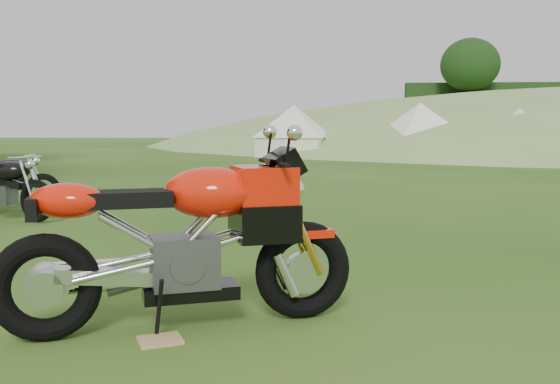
# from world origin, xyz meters

# --- Properties ---
(ground) EXTENTS (120.00, 120.00, 0.00)m
(ground) POSITION_xyz_m (0.00, 0.00, 0.00)
(ground) COLOR #1D480F
(ground) RESTS_ON ground
(sport_motorcycle) EXTENTS (2.27, 1.31, 1.33)m
(sport_motorcycle) POSITION_xyz_m (-0.33, -1.38, 0.67)
(sport_motorcycle) COLOR red
(sport_motorcycle) RESTS_ON ground
(plywood_board) EXTENTS (0.33, 0.30, 0.02)m
(plywood_board) POSITION_xyz_m (-0.41, -1.64, 0.01)
(plywood_board) COLOR tan
(plywood_board) RESTS_ON ground
(vintage_moto_b) EXTENTS (1.86, 1.10, 0.97)m
(vintage_moto_b) POSITION_xyz_m (-3.96, 3.12, 0.48)
(vintage_moto_b) COLOR black
(vintage_moto_b) RESTS_ON ground
(vintage_moto_c) EXTENTS (1.81, 0.70, 0.93)m
(vintage_moto_c) POSITION_xyz_m (-4.50, 4.08, 0.46)
(vintage_moto_c) COLOR black
(vintage_moto_c) RESTS_ON ground
(tent_left) EXTENTS (3.17, 3.17, 2.35)m
(tent_left) POSITION_xyz_m (-0.88, 21.47, 1.18)
(tent_left) COLOR white
(tent_left) RESTS_ON ground
(tent_mid) EXTENTS (3.54, 3.54, 2.40)m
(tent_mid) POSITION_xyz_m (4.38, 21.18, 1.20)
(tent_mid) COLOR white
(tent_mid) RESTS_ON ground
(tent_right) EXTENTS (3.25, 3.25, 2.24)m
(tent_right) POSITION_xyz_m (8.32, 20.87, 1.12)
(tent_right) COLOR beige
(tent_right) RESTS_ON ground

